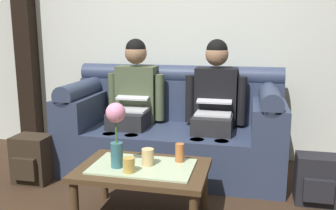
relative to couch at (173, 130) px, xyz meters
name	(u,v)px	position (x,y,z in m)	size (l,w,h in m)	color
back_wall_patterned	(184,15)	(0.00, 0.53, 1.07)	(6.00, 0.12, 2.90)	silver
timber_pillar	(25,16)	(-1.75, 0.41, 1.07)	(0.20, 0.20, 2.90)	black
couch	(173,130)	(0.00, 0.00, 0.00)	(1.99, 0.88, 0.96)	#2D3851
person_left	(134,99)	(-0.38, 0.00, 0.28)	(0.56, 0.67, 1.22)	#232326
person_right	(215,103)	(0.38, 0.00, 0.28)	(0.56, 0.67, 1.22)	#232326
coffee_table	(143,173)	(0.00, -0.99, -0.04)	(0.88, 0.60, 0.39)	#47331E
flower_vase	(116,127)	(-0.16, -1.06, 0.30)	(0.13, 0.13, 0.44)	#336672
cup_near_left	(129,165)	(-0.05, -1.13, 0.07)	(0.08, 0.08, 0.10)	gold
cup_near_right	(180,153)	(0.23, -0.86, 0.08)	(0.06, 0.06, 0.13)	#B26633
cup_far_center	(148,157)	(0.03, -0.97, 0.08)	(0.08, 0.08, 0.11)	#DBB77A
backpack_right	(316,180)	(1.21, -0.47, -0.19)	(0.30, 0.25, 0.38)	black
backpack_left	(32,159)	(-1.12, -0.58, -0.17)	(0.31, 0.28, 0.41)	#2D2319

